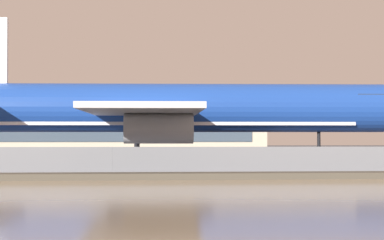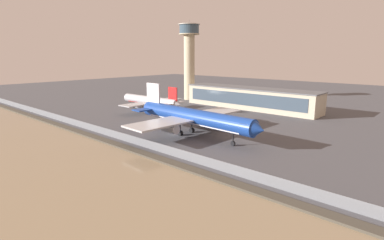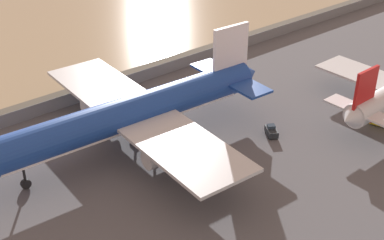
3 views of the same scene
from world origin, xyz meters
The scene contains 9 objects.
ground_plane centered at (0.00, 0.00, 0.00)m, with size 500.00×500.00×0.00m, color #4C4C51.
shoreline_seawall centered at (0.00, -20.50, 0.25)m, with size 320.00×3.00×0.50m.
perimeter_fence centered at (0.00, -16.00, 1.25)m, with size 280.00×0.10×2.50m.
cargo_jet_blue centered at (5.09, 3.77, 6.40)m, with size 55.38×47.23×16.75m.
passenger_jet_silver centered at (-41.20, 25.04, 4.94)m, with size 41.14×34.78×12.93m.
baggage_tug centered at (-15.70, 15.35, 0.81)m, with size 3.00×3.57×1.80m.
ops_van centered at (-33.47, 26.13, 1.28)m, with size 3.55×5.59×2.48m.
control_tower centered at (-54.02, 67.69, 27.46)m, with size 13.04×13.04×47.90m.
terminal_building centered at (-8.61, 64.44, 5.40)m, with size 72.99×14.81×10.77m.
Camera 2 is at (71.99, -70.75, 26.98)m, focal length 28.00 mm.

